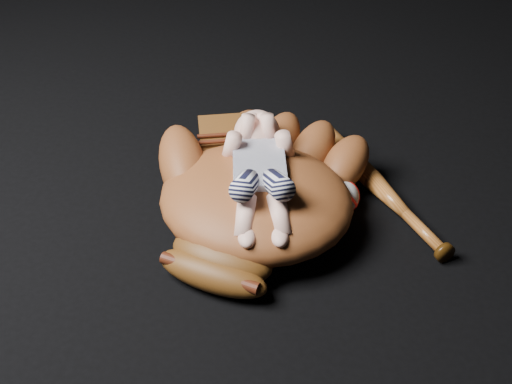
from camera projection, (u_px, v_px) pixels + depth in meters
baseball_glove at (256, 192)px, 1.39m from camera, size 0.62×0.66×0.17m
newborn_baby at (260, 172)px, 1.36m from camera, size 0.23×0.39×0.15m
baseball_bat at (380, 187)px, 1.51m from camera, size 0.29×0.42×0.04m
baseball at (343, 197)px, 1.47m from camera, size 0.08×0.08×0.07m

